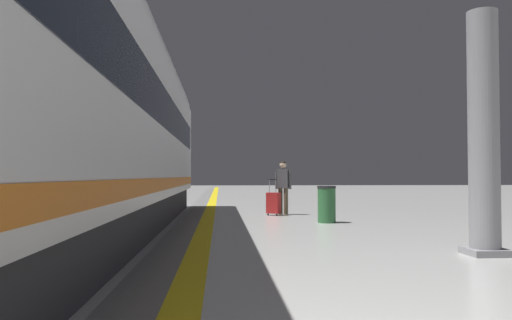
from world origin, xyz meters
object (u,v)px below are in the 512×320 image
high_speed_train (5,63)px  platform_pillar (484,137)px  suitcase_near (273,203)px  waste_bin (327,204)px  passenger_near (283,183)px

high_speed_train → platform_pillar: 6.55m
suitcase_near → platform_pillar: 7.95m
high_speed_train → suitcase_near: high_speed_train is taller
suitcase_near → waste_bin: (1.07, -2.34, 0.09)m
platform_pillar → waste_bin: bearing=103.6°
high_speed_train → suitcase_near: 9.66m
high_speed_train → waste_bin: (5.19, 6.13, -2.04)m
suitcase_near → platform_pillar: bearing=-72.8°
high_speed_train → waste_bin: 8.29m
suitcase_near → platform_pillar: size_ratio=0.29×
platform_pillar → waste_bin: (-1.24, 5.14, -1.27)m
waste_bin → suitcase_near: bearing=114.6°
passenger_near → suitcase_near: passenger_near is taller
high_speed_train → platform_pillar: size_ratio=7.61×
passenger_near → platform_pillar: size_ratio=0.44×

